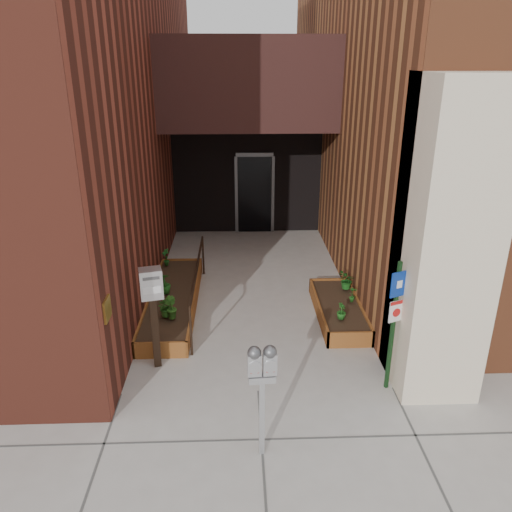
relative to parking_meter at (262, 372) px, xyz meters
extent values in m
plane|color=#9E9991|center=(0.01, 1.22, -1.18)|extent=(80.00, 80.00, 0.00)
cube|color=brown|center=(6.01, 8.37, 3.82)|extent=(8.00, 13.70, 10.00)
cube|color=beige|center=(2.56, 1.42, 1.02)|extent=(1.10, 1.20, 4.40)
cube|color=black|center=(0.01, 7.22, 2.82)|extent=(4.20, 2.00, 2.00)
cube|color=black|center=(0.01, 8.62, 0.32)|extent=(4.00, 0.30, 3.00)
cube|color=black|center=(0.21, 8.44, -0.13)|extent=(0.90, 0.06, 2.10)
cube|color=#B79338|center=(-1.98, 1.02, 0.32)|extent=(0.04, 0.30, 0.30)
cube|color=brown|center=(-1.54, 2.14, -1.03)|extent=(0.90, 0.04, 0.30)
cube|color=brown|center=(-1.54, 5.70, -1.03)|extent=(0.90, 0.04, 0.30)
cube|color=brown|center=(-1.97, 3.92, -1.03)|extent=(0.04, 3.60, 0.30)
cube|color=brown|center=(-1.11, 3.92, -1.03)|extent=(0.04, 3.60, 0.30)
cube|color=black|center=(-1.54, 3.92, -1.05)|extent=(0.82, 3.52, 0.26)
cube|color=brown|center=(1.61, 2.34, -1.03)|extent=(0.80, 0.04, 0.30)
cube|color=brown|center=(1.61, 4.50, -1.03)|extent=(0.80, 0.04, 0.30)
cube|color=brown|center=(1.23, 3.42, -1.03)|extent=(0.04, 2.20, 0.30)
cube|color=brown|center=(1.99, 3.42, -1.03)|extent=(0.04, 2.20, 0.30)
cube|color=black|center=(1.61, 3.42, -1.05)|extent=(0.72, 2.12, 0.26)
cylinder|color=black|center=(-1.04, 2.22, -0.73)|extent=(0.04, 0.04, 0.90)
cylinder|color=black|center=(-1.04, 5.52, -0.73)|extent=(0.04, 0.04, 0.90)
cylinder|color=black|center=(-1.04, 3.87, -0.30)|extent=(0.04, 3.30, 0.04)
cube|color=#AAAAAC|center=(0.00, 0.00, -0.65)|extent=(0.07, 0.07, 1.06)
cube|color=#AAAAAC|center=(0.00, 0.00, -0.08)|extent=(0.33, 0.15, 0.08)
cube|color=#AAAAAC|center=(-0.09, -0.01, 0.11)|extent=(0.17, 0.12, 0.28)
sphere|color=#59595B|center=(-0.09, -0.01, 0.27)|extent=(0.16, 0.16, 0.16)
cube|color=white|center=(-0.09, -0.06, 0.13)|extent=(0.10, 0.01, 0.05)
cube|color=#B21414|center=(-0.09, -0.06, 0.05)|extent=(0.10, 0.01, 0.03)
cube|color=#AAAAAC|center=(0.09, 0.01, 0.11)|extent=(0.17, 0.12, 0.28)
sphere|color=#59595B|center=(0.09, 0.01, 0.27)|extent=(0.16, 0.16, 0.16)
cube|color=white|center=(0.09, -0.05, 0.13)|extent=(0.10, 0.01, 0.05)
cube|color=#B21414|center=(0.09, -0.05, 0.05)|extent=(0.10, 0.01, 0.03)
cube|color=#123415|center=(1.91, 1.25, -0.17)|extent=(0.06, 0.06, 2.02)
cube|color=navy|center=(1.92, 1.22, 0.51)|extent=(0.26, 0.13, 0.37)
cube|color=white|center=(1.92, 1.22, 0.51)|extent=(0.09, 0.05, 0.11)
cube|color=white|center=(1.92, 1.22, 0.10)|extent=(0.22, 0.11, 0.32)
cube|color=#B21414|center=(1.92, 1.22, 0.23)|extent=(0.22, 0.10, 0.06)
cylinder|color=#B21414|center=(1.92, 1.21, 0.08)|extent=(0.12, 0.06, 0.13)
cube|color=black|center=(-1.56, 1.95, -0.58)|extent=(0.13, 0.13, 1.21)
cube|color=silver|center=(-1.56, 1.95, 0.25)|extent=(0.38, 0.32, 0.46)
cube|color=#59595B|center=(-1.53, 1.83, 0.38)|extent=(0.24, 0.07, 0.04)
cube|color=white|center=(-1.53, 1.83, 0.19)|extent=(0.26, 0.08, 0.11)
imported|color=#29611B|center=(-1.53, 3.03, -0.71)|extent=(0.43, 0.43, 0.35)
imported|color=#2B5E1B|center=(-1.45, 2.95, -0.68)|extent=(0.31, 0.31, 0.40)
imported|color=#1C5819|center=(-1.68, 3.96, -0.68)|extent=(0.28, 0.28, 0.40)
imported|color=#195A1B|center=(-1.84, 5.35, -0.69)|extent=(0.28, 0.28, 0.39)
imported|color=#1C5719|center=(1.53, 2.81, -0.74)|extent=(0.23, 0.23, 0.29)
imported|color=#1F611B|center=(1.86, 3.45, -0.73)|extent=(0.22, 0.22, 0.31)
imported|color=#1B5C1A|center=(1.86, 4.00, -0.71)|extent=(0.44, 0.44, 0.36)
camera|label=1|loc=(-0.25, -4.83, 3.38)|focal=35.00mm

